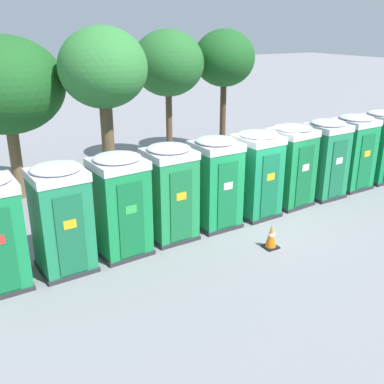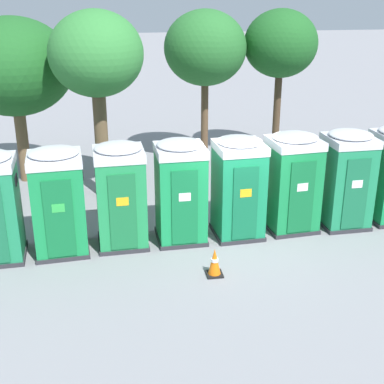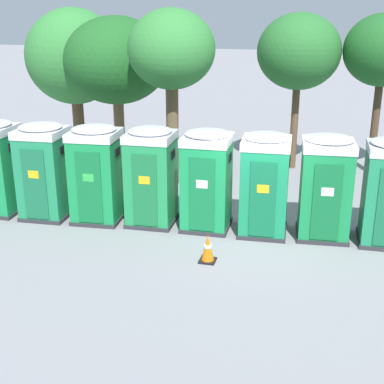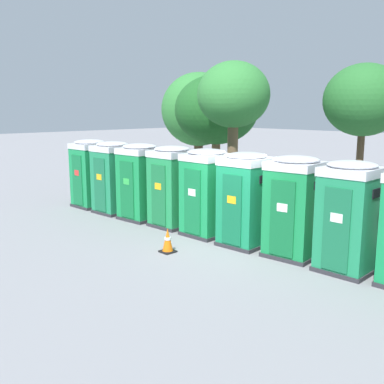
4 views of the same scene
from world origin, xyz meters
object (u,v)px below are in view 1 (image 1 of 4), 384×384
Objects in this scene: portapotty_3 at (170,192)px; portapotty_4 at (215,182)px; portapotty_6 at (291,165)px; portapotty_2 at (120,204)px; traffic_cone at (271,237)px; portapotty_7 at (325,158)px; portapotty_5 at (257,174)px; street_tree_1 at (168,64)px; street_tree_3 at (5,86)px; street_tree_0 at (224,59)px; portapotty_9 at (379,146)px; street_tree_2 at (103,70)px; portapotty_8 at (352,152)px; portapotty_1 at (61,218)px.

portapotty_3 and portapotty_4 have the same top height.
portapotty_3 is 4.33m from portapotty_6.
traffic_cone is (3.35, -1.69, -0.97)m from portapotty_2.
portapotty_7 is 3.97× the size of traffic_cone.
traffic_cone is at bearing -75.93° from portapotty_4.
portapotty_5 is 0.49× the size of street_tree_1.
portapotty_5 is at bearing -40.83° from street_tree_3.
street_tree_1 is at bearing 53.86° from portapotty_2.
portapotty_4 is at bearing -176.36° from portapotty_6.
street_tree_1 is (4.56, 6.24, 2.66)m from portapotty_2.
portapotty_5 is 2.36m from traffic_cone.
portapotty_3 is at bearing -60.17° from street_tree_3.
portapotty_2 is 5.93m from street_tree_3.
portapotty_7 is (4.33, 0.18, 0.00)m from portapotty_4.
portapotty_4 and portapotty_7 have the same top height.
traffic_cone is (-3.83, -8.02, -3.71)m from street_tree_0.
traffic_cone is at bearing -161.33° from portapotty_9.
street_tree_1 is 0.97× the size of street_tree_2.
street_tree_0 is at bearing 2.09° from street_tree_1.
street_tree_1 reaches higher than portapotty_8.
portapotty_8 reaches higher than traffic_cone.
portapotty_8 is at bearing -75.96° from street_tree_0.
portapotty_2 is at bearing -176.86° from portapotty_5.
street_tree_2 is at bearing 162.28° from portapotty_9.
portapotty_4 is (4.32, 0.32, 0.00)m from portapotty_1.
street_tree_0 is at bearing 104.04° from portapotty_8.
traffic_cone is (-2.40, -2.08, -0.97)m from portapotty_6.
street_tree_2 reaches higher than traffic_cone.
street_tree_0 reaches higher than portapotty_1.
portapotty_7 is 0.47× the size of street_tree_2.
portapotty_2 is 1.00× the size of portapotty_6.
portapotty_2 and portapotty_4 have the same top height.
portapotty_7 is 7.46m from street_tree_2.
street_tree_3 is (-7.24, 4.86, 2.32)m from portapotty_6.
portapotty_3 is 1.00× the size of portapotty_5.
street_tree_0 is at bearing 90.14° from portapotty_7.
street_tree_0 is (7.19, 6.33, 2.74)m from portapotty_2.
portapotty_1 and portapotty_3 have the same top height.
portapotty_6 is 6.69m from street_tree_0.
portapotty_5 is at bearing -176.52° from portapotty_9.
portapotty_9 is 0.50× the size of street_tree_3.
traffic_cone is at bearing -18.24° from portapotty_1.
portapotty_4 is at bearing 2.07° from portapotty_3.
portapotty_6 is 9.03m from street_tree_3.
street_tree_3 reaches higher than traffic_cone.
street_tree_2 reaches higher than portapotty_6.
portapotty_7 is 6.54m from street_tree_0.
street_tree_3 is (-5.81, 5.02, 2.32)m from portapotty_5.
portapotty_2 is 9.96m from street_tree_0.
portapotty_6 and portapotty_9 have the same top height.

